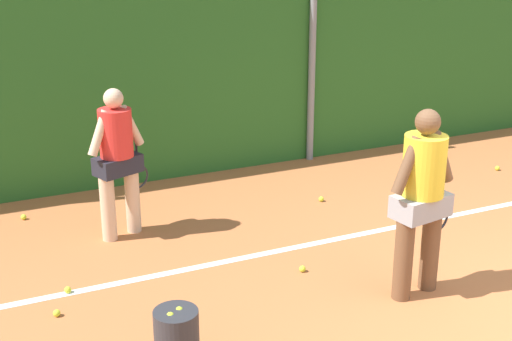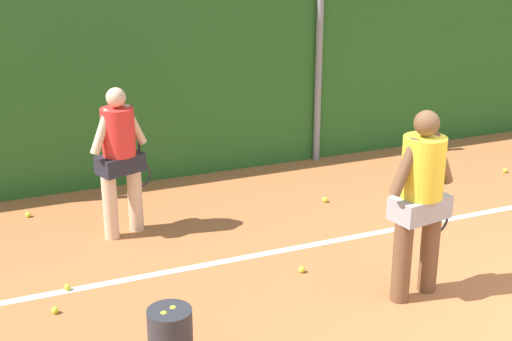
{
  "view_description": "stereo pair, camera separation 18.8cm",
  "coord_description": "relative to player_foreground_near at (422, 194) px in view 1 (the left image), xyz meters",
  "views": [
    {
      "loc": [
        -4.92,
        -3.68,
        3.39
      ],
      "look_at": [
        -2.13,
        2.46,
        1.01
      ],
      "focal_mm": 50.2,
      "sensor_mm": 36.0,
      "label": 1
    },
    {
      "loc": [
        -4.75,
        -3.76,
        3.39
      ],
      "look_at": [
        -2.13,
        2.46,
        1.01
      ],
      "focal_mm": 50.2,
      "sensor_mm": 36.0,
      "label": 2
    }
  ],
  "objects": [
    {
      "name": "tennis_ball_0",
      "position": [
        -3.2,
        0.97,
        -0.98
      ],
      "size": [
        0.07,
        0.07,
        0.07
      ],
      "primitive_type": "sphere",
      "color": "#CCDB33",
      "rests_on": "ground_plane"
    },
    {
      "name": "ground_plane",
      "position": [
        1.02,
        0.35,
        -1.02
      ],
      "size": [
        27.55,
        27.55,
        0.0
      ],
      "primitive_type": "plane",
      "color": "#B76638"
    },
    {
      "name": "tennis_ball_5",
      "position": [
        -3.03,
        1.36,
        -0.98
      ],
      "size": [
        0.07,
        0.07,
        0.07
      ],
      "primitive_type": "sphere",
      "color": "#CCDB33",
      "rests_on": "ground_plane"
    },
    {
      "name": "tennis_ball_7",
      "position": [
        0.34,
        2.42,
        -0.98
      ],
      "size": [
        0.07,
        0.07,
        0.07
      ],
      "primitive_type": "sphere",
      "color": "#CCDB33",
      "rests_on": "ground_plane"
    },
    {
      "name": "tennis_ball_1",
      "position": [
        1.14,
        1.28,
        -0.98
      ],
      "size": [
        0.07,
        0.07,
        0.07
      ],
      "primitive_type": "sphere",
      "color": "#CCDB33",
      "rests_on": "ground_plane"
    },
    {
      "name": "fence_post_center",
      "position": [
        1.02,
        3.98,
        0.49
      ],
      "size": [
        0.1,
        0.1,
        3.02
      ],
      "primitive_type": "cylinder",
      "color": "gray",
      "rests_on": "ground_plane"
    },
    {
      "name": "tennis_ball_10",
      "position": [
        1.67,
        1.76,
        -0.98
      ],
      "size": [
        0.07,
        0.07,
        0.07
      ],
      "primitive_type": "sphere",
      "color": "#CCDB33",
      "rests_on": "ground_plane"
    },
    {
      "name": "tennis_ball_3",
      "position": [
        3.21,
        2.41,
        -0.98
      ],
      "size": [
        0.07,
        0.07,
        0.07
      ],
      "primitive_type": "sphere",
      "color": "#CCDB33",
      "rests_on": "ground_plane"
    },
    {
      "name": "tennis_ball_11",
      "position": [
        -3.17,
        3.38,
        -0.98
      ],
      "size": [
        0.07,
        0.07,
        0.07
      ],
      "primitive_type": "sphere",
      "color": "#CCDB33",
      "rests_on": "ground_plane"
    },
    {
      "name": "tennis_ball_12",
      "position": [
        -0.78,
        0.82,
        -0.98
      ],
      "size": [
        0.07,
        0.07,
        0.07
      ],
      "primitive_type": "sphere",
      "color": "#CCDB33",
      "rests_on": "ground_plane"
    },
    {
      "name": "hedge_fence_backdrop",
      "position": [
        1.02,
        4.15,
        0.34
      ],
      "size": [
        17.91,
        0.25,
        2.72
      ],
      "primitive_type": "cube",
      "color": "#286023",
      "rests_on": "ground_plane"
    },
    {
      "name": "court_baseline_paint",
      "position": [
        1.02,
        1.35,
        -1.01
      ],
      "size": [
        13.09,
        0.1,
        0.01
      ],
      "primitive_type": "cube",
      "color": "white",
      "rests_on": "ground_plane"
    },
    {
      "name": "player_foreground_near",
      "position": [
        0.0,
        0.0,
        0.0
      ],
      "size": [
        0.81,
        0.39,
        1.81
      ],
      "rotation": [
        0.0,
        0.0,
        0.17
      ],
      "color": "brown",
      "rests_on": "ground_plane"
    },
    {
      "name": "player_midcourt",
      "position": [
        -2.21,
        2.46,
        -0.07
      ],
      "size": [
        0.73,
        0.45,
        1.69
      ],
      "rotation": [
        0.0,
        0.0,
        0.36
      ],
      "color": "beige",
      "rests_on": "ground_plane"
    },
    {
      "name": "ball_hopper",
      "position": [
        -2.45,
        -0.2,
        -0.72
      ],
      "size": [
        0.36,
        0.36,
        0.51
      ],
      "color": "#2D2D33",
      "rests_on": "ground_plane"
    }
  ]
}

